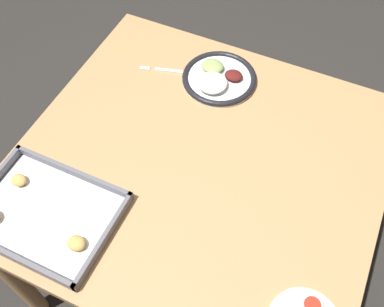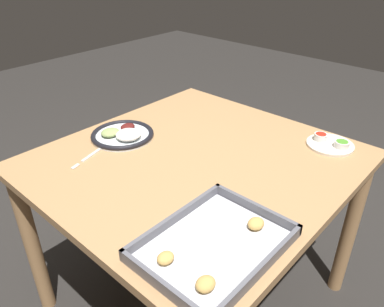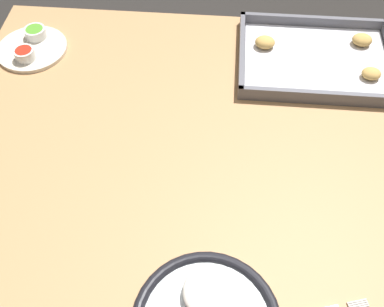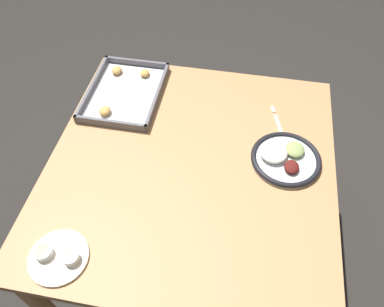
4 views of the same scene
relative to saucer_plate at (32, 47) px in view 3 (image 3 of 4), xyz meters
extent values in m
plane|color=#282623|center=(0.42, -0.32, -0.75)|extent=(8.00, 8.00, 0.00)
cube|color=#AD7F51|center=(0.42, -0.32, -0.03)|extent=(1.06, 1.01, 0.03)
cylinder|color=#AD7F51|center=(-0.06, 0.13, -0.39)|extent=(0.06, 0.06, 0.70)
cylinder|color=#AD7F51|center=(0.90, 0.13, -0.39)|extent=(0.06, 0.06, 0.70)
ellipsoid|color=white|center=(0.50, -0.61, 0.02)|extent=(0.10, 0.10, 0.03)
cylinder|color=silver|center=(0.75, -0.60, -0.01)|extent=(0.03, 0.01, 0.00)
cylinder|color=silver|center=(0.75, -0.60, -0.01)|extent=(0.03, 0.01, 0.00)
cylinder|color=silver|center=(0.75, -0.59, -0.01)|extent=(0.03, 0.01, 0.00)
cylinder|color=silver|center=(0.74, -0.59, -0.01)|extent=(0.03, 0.01, 0.00)
cylinder|color=beige|center=(0.00, 0.00, -0.01)|extent=(0.18, 0.18, 0.01)
cylinder|color=silver|center=(0.00, -0.04, 0.01)|extent=(0.05, 0.05, 0.03)
cylinder|color=#B22819|center=(0.00, -0.04, 0.02)|extent=(0.04, 0.04, 0.01)
cylinder|color=silver|center=(0.00, 0.04, 0.01)|extent=(0.05, 0.05, 0.03)
cylinder|color=#51992D|center=(0.00, 0.04, 0.02)|extent=(0.04, 0.04, 0.01)
cube|color=#595960|center=(0.72, 0.01, -0.01)|extent=(0.39, 0.29, 0.01)
cube|color=silver|center=(0.72, 0.01, 0.00)|extent=(0.36, 0.27, 0.00)
cube|color=#595960|center=(0.72, -0.13, 0.01)|extent=(0.39, 0.01, 0.03)
cube|color=#595960|center=(0.72, 0.15, 0.01)|extent=(0.39, 0.01, 0.03)
cube|color=#595960|center=(0.54, 0.01, 0.01)|extent=(0.01, 0.29, 0.03)
ellipsoid|color=tan|center=(0.85, -0.04, 0.01)|extent=(0.05, 0.04, 0.03)
ellipsoid|color=tan|center=(0.84, 0.09, 0.01)|extent=(0.05, 0.04, 0.03)
ellipsoid|color=tan|center=(0.60, 0.05, 0.01)|extent=(0.05, 0.04, 0.03)
camera|label=1|loc=(0.13, 0.35, 1.09)|focal=42.00mm
camera|label=2|loc=(1.29, 0.45, 0.69)|focal=35.00mm
camera|label=3|loc=(0.49, -0.87, 0.75)|focal=42.00mm
camera|label=4|loc=(-0.38, -0.47, 1.05)|focal=35.00mm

